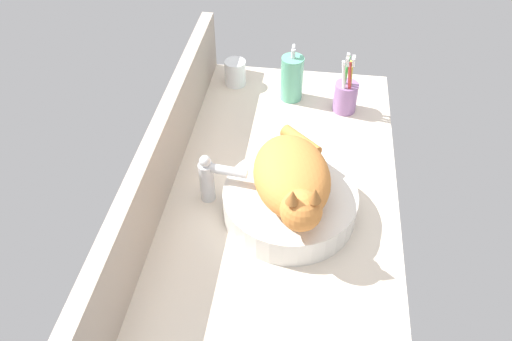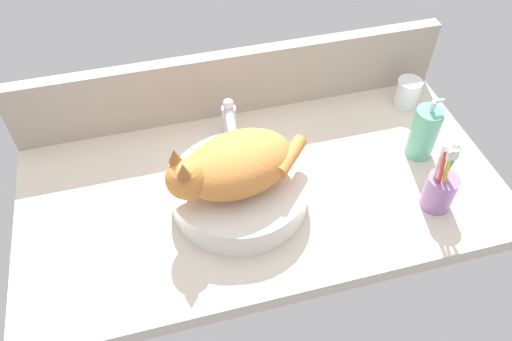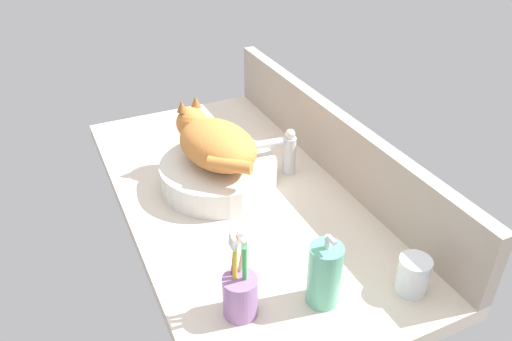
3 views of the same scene
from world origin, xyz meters
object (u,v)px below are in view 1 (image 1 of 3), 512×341
(cat, at_px, (293,179))
(faucet, at_px, (211,177))
(water_glass, at_px, (235,74))
(toothbrush_cup, at_px, (346,95))
(soap_dispenser, at_px, (291,78))
(sink_basin, at_px, (290,203))

(cat, bearing_deg, faucet, 79.90)
(water_glass, bearing_deg, toothbrush_cup, -105.30)
(cat, xyz_separation_m, faucet, (0.03, 0.19, -0.06))
(faucet, bearing_deg, cat, -100.10)
(faucet, bearing_deg, soap_dispenser, -18.34)
(faucet, relative_size, soap_dispenser, 0.79)
(cat, relative_size, toothbrush_cup, 1.71)
(water_glass, bearing_deg, soap_dispenser, -106.46)
(sink_basin, height_order, faucet, faucet)
(soap_dispenser, bearing_deg, cat, -174.77)
(faucet, bearing_deg, water_glass, 3.11)
(toothbrush_cup, bearing_deg, soap_dispenser, 75.95)
(water_glass, bearing_deg, faucet, -176.89)
(sink_basin, xyz_separation_m, soap_dispenser, (0.47, 0.04, 0.03))
(sink_basin, distance_m, faucet, 0.19)
(cat, height_order, toothbrush_cup, cat)
(toothbrush_cup, distance_m, water_glass, 0.36)
(faucet, distance_m, water_glass, 0.51)
(faucet, height_order, toothbrush_cup, toothbrush_cup)
(sink_basin, height_order, soap_dispenser, soap_dispenser)
(faucet, distance_m, toothbrush_cup, 0.52)
(cat, height_order, water_glass, cat)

